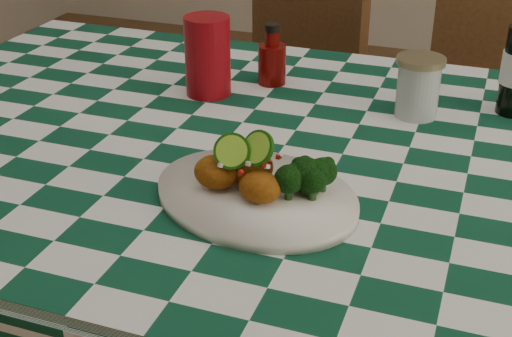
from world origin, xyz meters
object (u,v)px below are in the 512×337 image
(plate, at_px, (256,196))
(wooden_chair_left, at_px, (262,133))
(dining_table, at_px, (281,323))
(ketchup_bottle, at_px, (272,54))
(wooden_chair_right, at_px, (496,152))
(fried_chicken_pile, at_px, (249,164))
(red_tumbler, at_px, (208,56))
(mason_jar, at_px, (418,87))

(plate, relative_size, wooden_chair_left, 0.36)
(plate, bearing_deg, dining_table, 95.20)
(plate, distance_m, ketchup_bottle, 0.49)
(ketchup_bottle, distance_m, wooden_chair_right, 0.74)
(dining_table, xyz_separation_m, fried_chicken_pile, (0.01, -0.20, 0.45))
(red_tumbler, xyz_separation_m, wooden_chair_left, (-0.08, 0.54, -0.42))
(dining_table, distance_m, mason_jar, 0.53)
(red_tumbler, xyz_separation_m, wooden_chair_right, (0.57, 0.54, -0.37))
(wooden_chair_left, height_order, wooden_chair_right, wooden_chair_right)
(red_tumbler, relative_size, wooden_chair_left, 0.18)
(fried_chicken_pile, relative_size, red_tumbler, 0.82)
(fried_chicken_pile, bearing_deg, red_tumbler, 121.16)
(mason_jar, relative_size, wooden_chair_right, 0.12)
(dining_table, height_order, plate, plate)
(plate, relative_size, wooden_chair_right, 0.33)
(ketchup_bottle, relative_size, wooden_chair_right, 0.13)
(mason_jar, bearing_deg, plate, -113.57)
(plate, bearing_deg, fried_chicken_pile, 180.00)
(fried_chicken_pile, relative_size, wooden_chair_left, 0.15)
(wooden_chair_left, bearing_deg, red_tumbler, -57.28)
(red_tumbler, bearing_deg, plate, -57.66)
(mason_jar, distance_m, wooden_chair_left, 0.81)
(plate, distance_m, mason_jar, 0.44)
(wooden_chair_left, distance_m, wooden_chair_right, 0.65)
(mason_jar, bearing_deg, wooden_chair_left, 133.41)
(dining_table, xyz_separation_m, wooden_chair_right, (0.36, 0.72, 0.10))
(ketchup_bottle, height_order, mason_jar, ketchup_bottle)
(dining_table, relative_size, plate, 5.13)
(dining_table, xyz_separation_m, ketchup_bottle, (-0.12, 0.27, 0.46))
(red_tumbler, distance_m, ketchup_bottle, 0.14)
(fried_chicken_pile, xyz_separation_m, red_tumbler, (-0.22, 0.37, 0.02))
(plate, height_order, wooden_chair_left, wooden_chair_left)
(ketchup_bottle, bearing_deg, red_tumbler, -135.72)
(plate, height_order, red_tumbler, red_tumbler)
(red_tumbler, bearing_deg, wooden_chair_right, 43.51)
(ketchup_bottle, xyz_separation_m, mason_jar, (0.31, -0.07, -0.01))
(dining_table, height_order, wooden_chair_right, wooden_chair_right)
(plate, xyz_separation_m, ketchup_bottle, (-0.13, 0.47, 0.05))
(ketchup_bottle, height_order, wooden_chair_right, wooden_chair_right)
(dining_table, bearing_deg, wooden_chair_right, 63.66)
(wooden_chair_left, relative_size, wooden_chair_right, 0.91)
(ketchup_bottle, xyz_separation_m, wooden_chair_right, (0.47, 0.45, -0.36))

